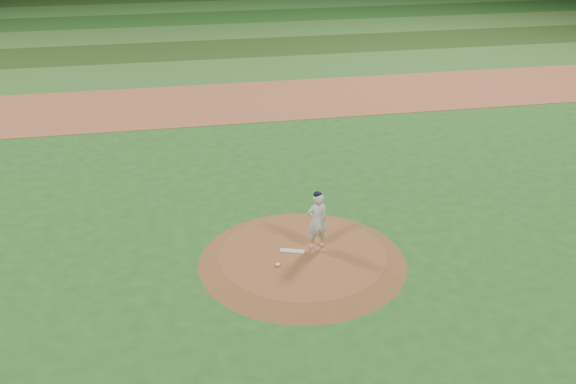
# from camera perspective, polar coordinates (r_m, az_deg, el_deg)

# --- Properties ---
(ground) EXTENTS (120.00, 120.00, 0.00)m
(ground) POSITION_cam_1_polar(r_m,az_deg,el_deg) (17.12, 1.29, -6.19)
(ground) COLOR #26601F
(ground) RESTS_ON ground
(infield_dirt_band) EXTENTS (70.00, 6.00, 0.02)m
(infield_dirt_band) POSITION_cam_1_polar(r_m,az_deg,el_deg) (29.76, -4.46, 8.01)
(infield_dirt_band) COLOR #A45733
(infield_dirt_band) RESTS_ON ground
(outfield_stripe_0) EXTENTS (70.00, 5.00, 0.02)m
(outfield_stripe_0) POSITION_cam_1_polar(r_m,az_deg,el_deg) (35.01, -5.57, 10.69)
(outfield_stripe_0) COLOR #346B26
(outfield_stripe_0) RESTS_ON ground
(outfield_stripe_1) EXTENTS (70.00, 5.00, 0.02)m
(outfield_stripe_1) POSITION_cam_1_polar(r_m,az_deg,el_deg) (39.84, -6.34, 12.52)
(outfield_stripe_1) COLOR #224416
(outfield_stripe_1) RESTS_ON ground
(outfield_stripe_2) EXTENTS (70.00, 5.00, 0.02)m
(outfield_stripe_2) POSITION_cam_1_polar(r_m,az_deg,el_deg) (44.71, -6.95, 13.94)
(outfield_stripe_2) COLOR #366826
(outfield_stripe_2) RESTS_ON ground
(outfield_stripe_3) EXTENTS (70.00, 5.00, 0.02)m
(outfield_stripe_3) POSITION_cam_1_polar(r_m,az_deg,el_deg) (49.61, -7.45, 15.08)
(outfield_stripe_3) COLOR #1E4F19
(outfield_stripe_3) RESTS_ON ground
(outfield_stripe_4) EXTENTS (70.00, 5.00, 0.02)m
(outfield_stripe_4) POSITION_cam_1_polar(r_m,az_deg,el_deg) (54.52, -7.85, 16.02)
(outfield_stripe_4) COLOR #317028
(outfield_stripe_4) RESTS_ON ground
(pitchers_mound) EXTENTS (5.50, 5.50, 0.25)m
(pitchers_mound) POSITION_cam_1_polar(r_m,az_deg,el_deg) (17.05, 1.29, -5.83)
(pitchers_mound) COLOR brown
(pitchers_mound) RESTS_ON ground
(pitching_rubber) EXTENTS (0.66, 0.36, 0.03)m
(pitching_rubber) POSITION_cam_1_polar(r_m,az_deg,el_deg) (17.05, 0.37, -5.26)
(pitching_rubber) COLOR white
(pitching_rubber) RESTS_ON pitchers_mound
(rosin_bag) EXTENTS (0.13, 0.13, 0.07)m
(rosin_bag) POSITION_cam_1_polar(r_m,az_deg,el_deg) (16.45, -0.91, -6.46)
(rosin_bag) COLOR white
(rosin_bag) RESTS_ON pitchers_mound
(pitcher_on_mound) EXTENTS (0.64, 0.47, 1.65)m
(pitcher_on_mound) POSITION_cam_1_polar(r_m,az_deg,el_deg) (16.88, 2.59, -2.53)
(pitcher_on_mound) COLOR white
(pitcher_on_mound) RESTS_ON pitchers_mound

